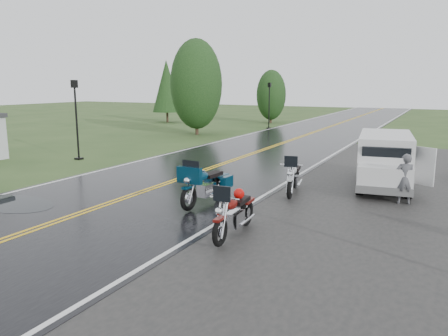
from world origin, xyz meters
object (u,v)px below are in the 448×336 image
Objects in this scene: van_white at (361,167)px; lamp_post_near_left at (77,120)px; motorcycle_red at (220,220)px; person_at_van at (405,180)px; lamp_post_far_left at (269,106)px; motorcycle_teal at (188,188)px; motorcycle_silver at (290,180)px.

lamp_post_near_left is at bearing 168.21° from van_white.
person_at_van is at bearing 57.15° from motorcycle_red.
person_at_van is 0.41× the size of lamp_post_far_left.
van_white is at bearing 50.00° from motorcycle_teal.
van_white is at bearing -3.98° from lamp_post_near_left.
lamp_post_near_left is at bearing 154.04° from motorcycle_teal.
motorcycle_teal is 24.12m from lamp_post_far_left.
lamp_post_far_left reaches higher than person_at_van.
lamp_post_near_left is 18.19m from lamp_post_far_left.
motorcycle_silver is 3.38m from person_at_van.
motorcycle_teal is 1.59× the size of person_at_van.
motorcycle_red is 26.66m from lamp_post_far_left.
motorcycle_red is at bearing -101.68° from motorcycle_silver.
lamp_post_far_left is at bearing -72.94° from person_at_van.
motorcycle_red is at bearing -41.75° from motorcycle_teal.
lamp_post_near_left is (-14.65, 1.44, 1.14)m from person_at_van.
motorcycle_red is 6.56m from person_at_van.
lamp_post_near_left is at bearing -20.18° from person_at_van.
lamp_post_far_left is (-11.97, 19.43, 1.10)m from person_at_van.
van_white is 13.35m from lamp_post_near_left.
lamp_post_far_left is at bearing 105.70° from motorcycle_red.
person_at_van reaches higher than motorcycle_teal.
motorcycle_teal is at bearing -141.08° from motorcycle_silver.
van_white is 1.28× the size of lamp_post_far_left.
motorcycle_silver is at bearing -66.88° from lamp_post_far_left.
motorcycle_silver is 0.60× the size of lamp_post_far_left.
lamp_post_far_left reaches higher than motorcycle_teal.
motorcycle_silver is at bearing 52.66° from motorcycle_teal.
lamp_post_far_left reaches higher than van_white.
lamp_post_near_left is at bearing 144.46° from motorcycle_red.
van_white reaches higher than motorcycle_red.
person_at_van is at bearing -28.37° from van_white.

